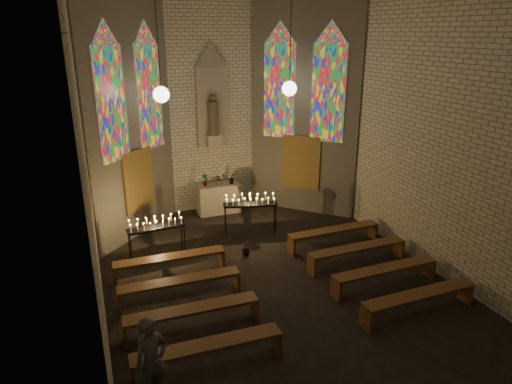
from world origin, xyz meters
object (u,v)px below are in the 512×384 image
Objects in this scene: aisle_flower_pot at (246,249)px; visitor at (152,361)px; altar at (219,198)px; votive_stand_right at (250,202)px; votive_stand_left at (156,225)px.

visitor is at bearing -126.02° from aisle_flower_pot.
visitor reaches higher than aisle_flower_pot.
votive_stand_right reaches higher than altar.
aisle_flower_pot is 0.24× the size of votive_stand_right.
aisle_flower_pot is 1.70m from votive_stand_right.
votive_stand_left is (-2.48, -2.57, 0.47)m from altar.
altar is at bearing 52.68° from visitor.
altar is 3.60× the size of aisle_flower_pot.
altar is at bearing 41.93° from votive_stand_left.
votive_stand_right is at bearing 64.99° from aisle_flower_pot.
altar is at bearing 86.42° from aisle_flower_pot.
votive_stand_right reaches higher than votive_stand_left.
votive_stand_left is 5.17m from visitor.
altar reaches higher than aisle_flower_pot.
visitor is (-3.80, -5.70, -0.24)m from votive_stand_right.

